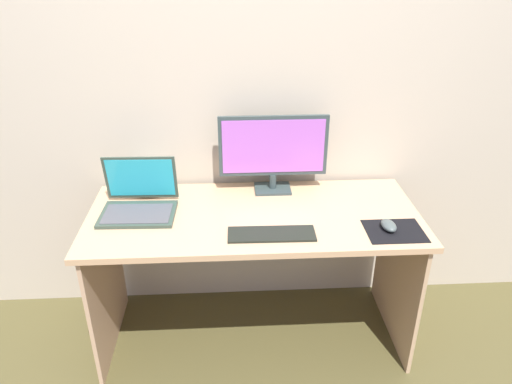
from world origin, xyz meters
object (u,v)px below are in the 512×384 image
(monitor, at_px, (273,150))
(fishbowl, at_px, (146,180))
(keyboard_external, at_px, (272,234))
(laptop, at_px, (139,202))
(mouse, at_px, (389,225))

(monitor, height_order, fishbowl, monitor)
(monitor, xyz_separation_m, keyboard_external, (-0.04, -0.43, -0.21))
(monitor, distance_m, laptop, 0.68)
(laptop, bearing_deg, fishbowl, 86.87)
(fishbowl, xyz_separation_m, keyboard_external, (0.59, -0.43, -0.07))
(laptop, relative_size, mouse, 3.45)
(laptop, distance_m, keyboard_external, 0.65)
(monitor, distance_m, keyboard_external, 0.48)
(laptop, relative_size, keyboard_external, 0.92)
(laptop, xyz_separation_m, mouse, (1.11, -0.23, -0.03))
(monitor, height_order, keyboard_external, monitor)
(keyboard_external, bearing_deg, laptop, 158.63)
(monitor, bearing_deg, laptop, -163.77)
(fishbowl, distance_m, mouse, 1.17)
(fishbowl, bearing_deg, keyboard_external, -36.00)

